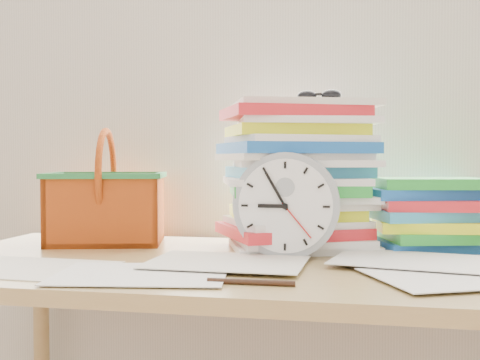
% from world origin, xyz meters
% --- Properties ---
extents(curtain, '(2.40, 0.01, 2.50)m').
position_xyz_m(curtain, '(0.00, 1.98, 1.30)').
color(curtain, beige).
rests_on(curtain, room_shell).
extents(desk, '(1.40, 0.70, 0.75)m').
position_xyz_m(desk, '(0.00, 1.60, 0.68)').
color(desk, '#A3844C').
rests_on(desk, ground).
extents(paper_stack, '(0.44, 0.40, 0.36)m').
position_xyz_m(paper_stack, '(0.10, 1.80, 0.93)').
color(paper_stack, white).
rests_on(paper_stack, desk).
extents(clock, '(0.23, 0.05, 0.23)m').
position_xyz_m(clock, '(0.08, 1.65, 0.87)').
color(clock, '#989FA6').
rests_on(clock, desk).
extents(sunglasses, '(0.14, 0.12, 0.03)m').
position_xyz_m(sunglasses, '(0.15, 1.79, 1.12)').
color(sunglasses, black).
rests_on(sunglasses, paper_stack).
extents(book_stack, '(0.33, 0.29, 0.17)m').
position_xyz_m(book_stack, '(0.40, 1.83, 0.84)').
color(book_stack, white).
rests_on(book_stack, desk).
extents(basket, '(0.34, 0.29, 0.29)m').
position_xyz_m(basket, '(-0.40, 1.79, 0.90)').
color(basket, '#C54F13').
rests_on(basket, desk).
extents(pen, '(0.15, 0.01, 0.01)m').
position_xyz_m(pen, '(0.06, 1.35, 0.76)').
color(pen, black).
rests_on(pen, desk).
extents(scattered_papers, '(1.26, 0.42, 0.02)m').
position_xyz_m(scattered_papers, '(0.00, 1.60, 0.76)').
color(scattered_papers, white).
rests_on(scattered_papers, desk).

